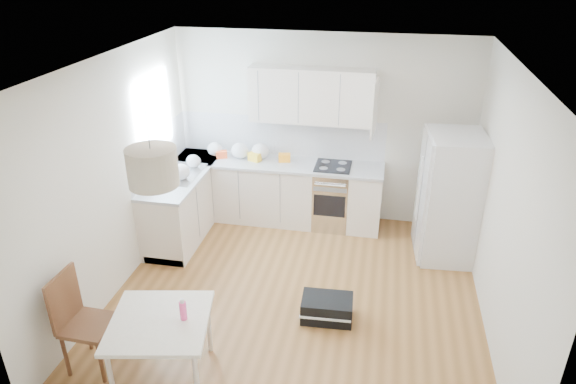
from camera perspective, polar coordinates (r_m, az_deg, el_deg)
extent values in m
plane|color=brown|center=(6.15, 0.85, -11.48)|extent=(4.20, 4.20, 0.00)
plane|color=white|center=(5.00, 1.05, 13.94)|extent=(4.20, 4.20, 0.00)
plane|color=silver|center=(7.36, 3.87, 6.95)|extent=(4.20, 0.00, 4.20)
plane|color=silver|center=(6.13, -18.77, 1.55)|extent=(0.00, 4.20, 4.20)
plane|color=silver|center=(5.51, 22.97, -1.95)|extent=(0.00, 4.20, 4.20)
cube|color=#BFE0F9|center=(6.94, -14.67, 8.44)|extent=(0.02, 1.00, 1.00)
cube|color=white|center=(7.53, -1.16, -0.05)|extent=(3.00, 0.60, 0.88)
cube|color=white|center=(7.35, -11.35, -1.27)|extent=(0.60, 1.80, 0.88)
cube|color=#A5A8AA|center=(7.34, -1.20, 3.18)|extent=(3.02, 0.64, 0.04)
cube|color=#A5A8AA|center=(7.16, -11.66, 2.01)|extent=(0.64, 1.82, 0.04)
cube|color=white|center=(7.50, -0.74, 6.22)|extent=(3.00, 0.01, 0.58)
cube|color=white|center=(7.16, -14.07, 4.44)|extent=(0.01, 1.80, 0.58)
cube|color=white|center=(7.07, 2.60, 10.64)|extent=(1.70, 0.32, 0.75)
cube|color=beige|center=(4.89, -14.09, -13.83)|extent=(1.03, 1.03, 0.04)
cylinder|color=white|center=(4.96, -19.00, -19.31)|extent=(0.05, 0.05, 0.65)
cylinder|color=white|center=(4.79, -10.10, -20.05)|extent=(0.05, 0.05, 0.65)
cylinder|color=white|center=(5.47, -16.67, -13.94)|extent=(0.05, 0.05, 0.65)
cylinder|color=white|center=(5.32, -8.80, -14.37)|extent=(0.05, 0.05, 0.65)
cylinder|color=#F44487|center=(4.78, -11.60, -12.62)|extent=(0.08, 0.08, 0.22)
cube|color=black|center=(5.79, 4.36, -12.75)|extent=(0.57, 0.39, 0.26)
cylinder|color=beige|center=(4.10, -14.83, 2.69)|extent=(0.50, 0.50, 0.31)
ellipsoid|color=white|center=(7.60, -8.12, 4.73)|extent=(0.23, 0.19, 0.20)
ellipsoid|color=white|center=(7.47, -5.37, 4.60)|extent=(0.25, 0.22, 0.23)
ellipsoid|color=white|center=(7.43, -3.10, 4.57)|extent=(0.25, 0.22, 0.23)
ellipsoid|color=white|center=(7.25, -10.46, 3.40)|extent=(0.20, 0.17, 0.18)
ellipsoid|color=white|center=(6.90, -11.82, 2.23)|extent=(0.24, 0.20, 0.22)
cube|color=orange|center=(7.34, -0.40, 3.84)|extent=(0.19, 0.14, 0.12)
cube|color=gold|center=(7.37, -3.73, 3.91)|extent=(0.20, 0.17, 0.12)
cube|color=#CB3F19|center=(7.53, -7.38, 4.17)|extent=(0.18, 0.15, 0.11)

